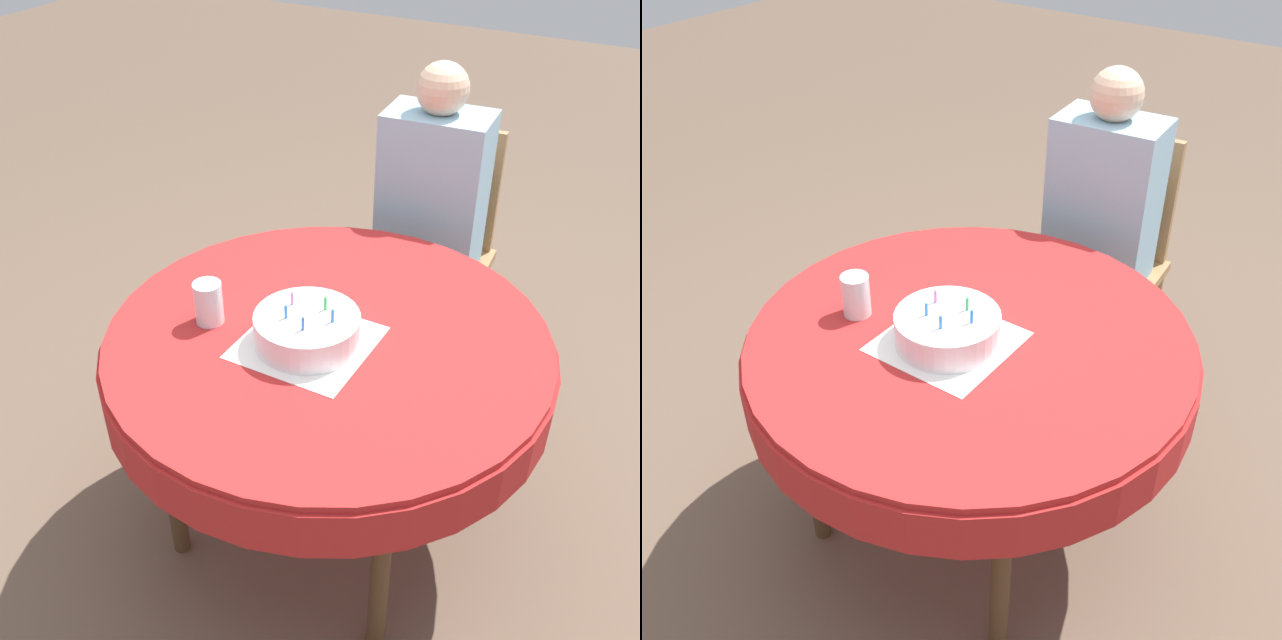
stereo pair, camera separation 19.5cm
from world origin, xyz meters
TOP-DOWN VIEW (x-y plane):
  - ground_plane at (0.00, 0.00)m, footprint 12.00×12.00m
  - dining_table at (0.00, 0.00)m, footprint 1.21×1.21m
  - chair at (-0.05, 0.93)m, footprint 0.46×0.46m
  - person at (-0.05, 0.84)m, footprint 0.37×0.34m
  - napkin at (-0.03, -0.06)m, footprint 0.33×0.33m
  - birthday_cake at (-0.03, -0.06)m, footprint 0.28×0.28m
  - drinking_glass at (-0.31, -0.10)m, footprint 0.08×0.08m

SIDE VIEW (x-z plane):
  - ground_plane at x=0.00m, z-range 0.00..0.00m
  - chair at x=-0.05m, z-range 0.04..0.98m
  - dining_table at x=0.00m, z-range 0.28..1.00m
  - person at x=-0.05m, z-range 0.12..1.33m
  - napkin at x=-0.03m, z-range 0.72..0.73m
  - birthday_cake at x=-0.03m, z-range 0.71..0.83m
  - drinking_glass at x=-0.31m, z-range 0.72..0.84m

